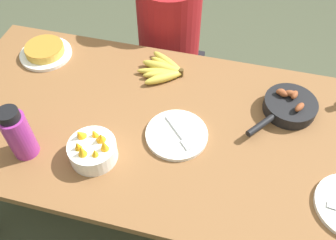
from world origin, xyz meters
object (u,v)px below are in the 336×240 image
person_figure (169,57)px  water_bottle (18,134)px  frittata_plate_center (45,51)px  skillet (289,106)px  banana_bunch (164,70)px  fruit_bowl_mango (93,150)px  empty_plate_far_left (177,135)px

person_figure → water_bottle: bearing=-108.9°
frittata_plate_center → person_figure: person_figure is taller
skillet → banana_bunch: bearing=-62.3°
fruit_bowl_mango → water_bottle: size_ratio=0.78×
skillet → fruit_bowl_mango: 0.75m
frittata_plate_center → banana_bunch: bearing=1.9°
skillet → person_figure: size_ratio=0.26×
banana_bunch → fruit_bowl_mango: size_ratio=1.37×
empty_plate_far_left → person_figure: size_ratio=0.20×
empty_plate_far_left → fruit_bowl_mango: 0.31m
skillet → water_bottle: size_ratio=1.37×
banana_bunch → fruit_bowl_mango: 0.49m
skillet → person_figure: (-0.59, 0.46, -0.26)m
empty_plate_far_left → water_bottle: size_ratio=1.08×
water_bottle → fruit_bowl_mango: bearing=8.4°
frittata_plate_center → person_figure: size_ratio=0.20×
skillet → empty_plate_far_left: size_ratio=1.27×
frittata_plate_center → fruit_bowl_mango: bearing=-47.9°
skillet → empty_plate_far_left: 0.45m
fruit_bowl_mango → skillet: bearing=30.5°
empty_plate_far_left → person_figure: person_figure is taller
skillet → empty_plate_far_left: bearing=-22.4°
skillet → person_figure: person_figure is taller
skillet → fruit_bowl_mango: fruit_bowl_mango is taller
fruit_bowl_mango → banana_bunch: bearing=74.6°
frittata_plate_center → skillet: bearing=-4.0°
skillet → person_figure: 0.79m
banana_bunch → empty_plate_far_left: (0.13, -0.32, -0.01)m
skillet → water_bottle: 0.99m
skillet → frittata_plate_center: skillet is taller
banana_bunch → person_figure: 0.45m
fruit_bowl_mango → water_bottle: bearing=-171.6°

